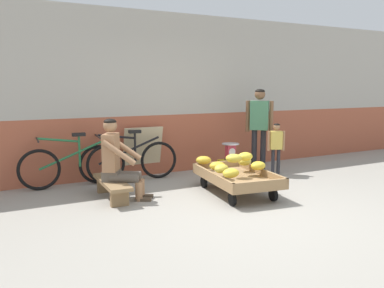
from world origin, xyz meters
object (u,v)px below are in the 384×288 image
shopping_bag (240,174)px  bicycle_near_left (73,165)px  bicycle_far_left (129,160)px  sign_board (142,152)px  plastic_crate (230,168)px  customer_adult (259,121)px  customer_child (276,144)px  vendor_seated (117,159)px  weighing_scale (230,151)px  low_bench (112,185)px  banana_cart (237,178)px

shopping_bag → bicycle_near_left: bearing=161.0°
bicycle_near_left → bicycle_far_left: bearing=-1.7°
bicycle_near_left → sign_board: sign_board is taller
plastic_crate → customer_adult: 1.01m
customer_adult → customer_child: 0.52m
vendor_seated → bicycle_near_left: (-0.42, 0.98, -0.21)m
weighing_scale → sign_board: 1.55m
customer_adult → sign_board: bearing=158.9°
bicycle_near_left → bicycle_far_left: size_ratio=1.00×
weighing_scale → bicycle_far_left: size_ratio=0.18×
shopping_bag → customer_child: bearing=-1.3°
low_bench → vendor_seated: size_ratio=0.97×
plastic_crate → shopping_bag: (-0.02, -0.33, -0.03)m
bicycle_near_left → customer_adult: 3.29m
customer_child → banana_cart: bearing=-152.8°
bicycle_near_left → shopping_bag: 2.72m
low_bench → customer_adult: 2.97m
bicycle_near_left → sign_board: (1.24, 0.21, 0.08)m
weighing_scale → bicycle_far_left: (-1.67, 0.53, -0.10)m
low_bench → customer_adult: customer_adult is taller
sign_board → shopping_bag: (1.33, -1.09, -0.32)m
low_bench → sign_board: 1.47m
weighing_scale → customer_child: size_ratio=0.32×
weighing_scale → vendor_seated: bearing=-168.8°
sign_board → customer_child: customer_child is taller
vendor_seated → customer_child: bearing=1.6°
low_bench → bicycle_near_left: bearing=110.3°
plastic_crate → bicycle_near_left: bearing=167.9°
plastic_crate → weighing_scale: 0.30m
customer_child → low_bench: bearing=-179.3°
low_bench → customer_child: customer_child is taller
banana_cart → shopping_bag: bearing=52.1°
plastic_crate → bicycle_far_left: 1.76m
low_bench → weighing_scale: bearing=9.7°
banana_cart → shopping_bag: banana_cart is taller
bicycle_far_left → customer_adult: (2.28, -0.52, 0.60)m
bicycle_far_left → shopping_bag: bicycle_far_left is taller
weighing_scale → banana_cart: bearing=-118.2°
customer_child → shopping_bag: customer_child is taller
vendor_seated → bicycle_near_left: bearing=113.3°
low_bench → shopping_bag: low_bench is taller
customer_child → shopping_bag: 0.87m
plastic_crate → bicycle_near_left: size_ratio=0.22×
banana_cart → plastic_crate: size_ratio=4.26×
customer_child → shopping_bag: size_ratio=3.92×
sign_board → shopping_bag: bearing=-39.4°
banana_cart → sign_board: (-0.81, 1.75, 0.20)m
bicycle_near_left → shopping_bag: size_ratio=6.92×
customer_adult → customer_child: bearing=-72.9°
customer_child → weighing_scale: bearing=154.2°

